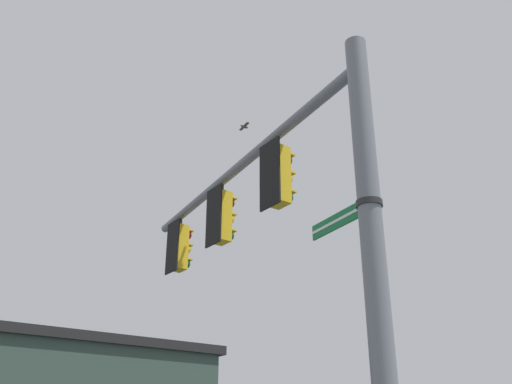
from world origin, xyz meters
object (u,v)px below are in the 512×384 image
at_px(traffic_light_mid_outer, 180,248).
at_px(bird_flying, 244,127).
at_px(traffic_light_nearest_pole, 279,176).
at_px(traffic_light_mid_inner, 222,217).
at_px(street_name_sign, 354,212).

bearing_deg(traffic_light_mid_outer, bird_flying, 28.58).
bearing_deg(bird_flying, traffic_light_nearest_pole, -23.66).
xyz_separation_m(traffic_light_mid_inner, street_name_sign, (4.06, -0.48, -1.35)).
distance_m(traffic_light_mid_inner, bird_flying, 3.06).
distance_m(traffic_light_nearest_pole, street_name_sign, 2.35).
bearing_deg(traffic_light_nearest_pole, traffic_light_mid_outer, 173.57).
distance_m(street_name_sign, bird_flying, 6.51).
xyz_separation_m(traffic_light_nearest_pole, traffic_light_mid_outer, (-4.31, 0.49, 0.00)).
distance_m(traffic_light_mid_outer, bird_flying, 3.23).
bearing_deg(bird_flying, traffic_light_mid_inner, -54.48).
xyz_separation_m(traffic_light_nearest_pole, traffic_light_mid_inner, (-2.15, 0.24, 0.00)).
bearing_deg(traffic_light_mid_outer, traffic_light_nearest_pole, -6.43).
relative_size(traffic_light_nearest_pole, traffic_light_mid_inner, 1.00).
height_order(street_name_sign, bird_flying, bird_flying).
bearing_deg(traffic_light_nearest_pole, bird_flying, 156.34).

